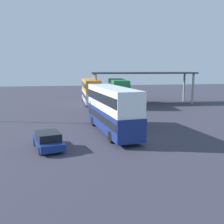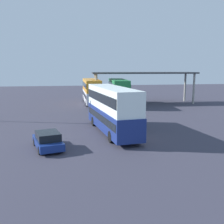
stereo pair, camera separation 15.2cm
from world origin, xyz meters
name	(u,v)px [view 1 (the left image)]	position (x,y,z in m)	size (l,w,h in m)	color
ground_plane	(134,139)	(0.00, 0.00, 0.00)	(140.00, 140.00, 0.00)	#373645
double_decker_main	(112,108)	(-1.43, 2.80, 2.39)	(3.63, 10.97, 4.38)	navy
parked_hatchback	(48,140)	(-7.19, -1.44, 0.67)	(2.70, 4.23, 1.35)	navy
double_decker_near_canopy	(91,90)	(-1.37, 23.91, 2.29)	(2.63, 11.04, 4.18)	silver
double_decker_mid_row	(118,91)	(2.79, 20.73, 2.35)	(3.30, 10.77, 4.28)	silver
depot_canopy	(143,75)	(7.63, 22.51, 5.01)	(18.16, 6.06, 5.42)	#33353A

